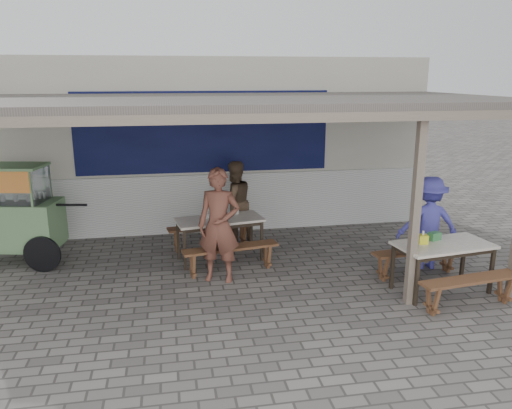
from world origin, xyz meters
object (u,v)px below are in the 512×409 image
Objects in this scene: bench_right_street at (470,286)px; vendor_cart at (12,211)px; table_left at (220,223)px; bench_right_wall at (417,256)px; patron_wall_side at (234,202)px; donation_box at (434,236)px; condiment_bowl at (209,216)px; patron_right_table at (428,223)px; bench_left_wall at (210,231)px; condiment_jar at (236,210)px; patron_street_side at (219,225)px; bench_left_street at (231,253)px; table_right at (443,249)px; tissue_box at (423,239)px.

bench_right_street is 0.69× the size of vendor_cart.
table_left reaches higher than bench_right_wall.
vendor_cart is 1.39× the size of patron_wall_side.
donation_box is 3.70m from condiment_bowl.
table_left is at bearing -5.65° from patron_right_table.
condiment_jar is (0.45, -0.34, 0.46)m from bench_left_wall.
patron_wall_side is at bearing 121.38° from bench_right_street.
patron_street_side is at bearing 53.47° from patron_wall_side.
bench_right_street is 4.46m from patron_wall_side.
donation_box is (2.94, -1.08, 0.47)m from bench_left_street.
patron_street_side is (-3.21, 1.00, 0.23)m from table_right.
condiment_bowl is at bearing 147.11° from tissue_box.
patron_wall_side is at bearing 131.14° from tissue_box.
vendor_cart reaches higher than patron_wall_side.
patron_street_side reaches higher than tissue_box.
bench_right_wall is at bearing 118.06° from patron_wall_side.
patron_wall_side is 0.66m from condiment_jar.
condiment_jar is at bearing 127.90° from bench_right_street.
patron_street_side is 3.26m from donation_box.
table_left is 0.92m from patron_street_side.
patron_wall_side is (0.38, 0.94, 0.12)m from table_left.
bench_left_street is 2.98m from tissue_box.
tissue_box is at bearing -120.33° from bench_right_wall.
patron_street_side is at bearing 164.89° from bench_right_wall.
table_left is 1.02× the size of bench_right_wall.
donation_box reaches higher than condiment_bowl.
bench_right_street is at bearing 93.35° from patron_right_table.
vendor_cart is (-3.34, -0.17, 0.59)m from bench_left_wall.
tissue_box reaches higher than donation_box.
table_right is 0.98m from patron_right_table.
tissue_box is (2.42, -2.77, 0.02)m from patron_wall_side.
bench_left_wall is 9.38× the size of condiment_bowl.
vendor_cart is at bearing 152.41° from table_right.
bench_left_wall and bench_right_wall have the same top height.
table_left is at bearing 46.07° from patron_wall_side.
vendor_cart is at bearing 173.68° from condiment_bowl.
condiment_bowl is (-3.22, 1.81, -0.04)m from donation_box.
patron_street_side reaches higher than bench_right_wall.
patron_wall_side is 3.76m from donation_box.
patron_right_table is (3.26, -0.32, 0.44)m from bench_left_street.
bench_left_wall is 4.10m from table_right.
tissue_box is (6.25, -2.29, -0.11)m from vendor_cart.
vendor_cart is at bearing 152.96° from bench_left_street.
vendor_cart reaches higher than patron_right_table.
bench_left_street is 8.95× the size of donation_box.
table_left is 1.01× the size of patron_right_table.
vendor_cart reaches higher than tissue_box.
condiment_bowl is (-0.56, -0.84, -0.02)m from patron_wall_side.
table_left is 1.02× the size of bench_right_street.
bench_right_street is (0.08, -0.60, -0.33)m from table_right.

